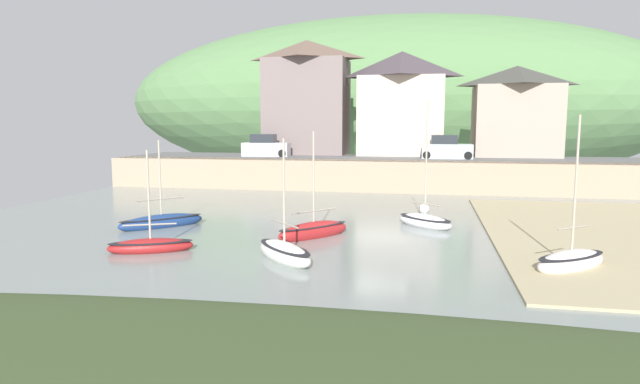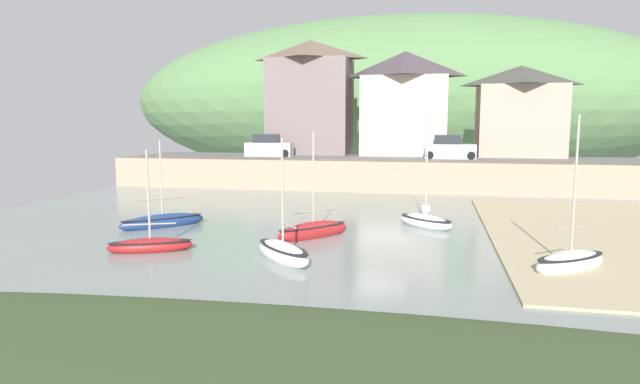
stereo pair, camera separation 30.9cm
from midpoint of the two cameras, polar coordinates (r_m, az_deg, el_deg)
name	(u,v)px [view 2 (the right image)]	position (r m, az deg, el deg)	size (l,w,h in m)	color
ground	(399,300)	(16.52, 8.85, -11.24)	(48.00, 41.00, 0.61)	gray
quay_seawall	(403,174)	(42.95, 8.94, 1.90)	(48.00, 9.40, 2.40)	tan
hillside_backdrop	(401,102)	(80.58, 8.70, 9.37)	(80.00, 44.00, 23.63)	#58814D
waterfront_building_left	(310,97)	(51.71, -0.86, 10.03)	(7.87, 5.52, 10.59)	slate
waterfront_building_centre	(405,103)	(50.49, 9.12, 9.30)	(7.83, 6.21, 9.35)	beige
waterfront_building_right	(520,111)	(50.97, 20.50, 8.06)	(7.41, 6.14, 7.88)	#A59484
sailboat_far_left	(426,221)	(28.80, 11.39, -3.01)	(3.45, 3.37, 6.71)	white
sailboat_blue_trim	(313,231)	(25.57, -0.36, -4.10)	(3.29, 3.69, 5.22)	#A42022
sailboat_tall_mast	(163,221)	(29.24, -16.01, -2.99)	(3.75, 3.94, 4.70)	navy
rowboat_small_beached	(150,245)	(23.96, -17.14, -5.39)	(3.64, 2.41, 4.45)	maroon
sailboat_nearest_shore	(570,262)	(22.00, 25.31, -6.71)	(3.34, 3.06, 5.90)	silver
dinghy_open_wooden	(283,252)	(21.50, -3.52, -6.38)	(3.34, 3.48, 5.00)	white
parked_car_near_slipway	(269,147)	(48.07, -5.27, 4.75)	(4.19, 1.92, 1.95)	#B4B7C0
parked_car_by_wall	(449,149)	(45.98, 13.71, 4.45)	(4.12, 1.82, 1.95)	#B0BDBF
mooring_buoy	(426,209)	(33.24, 11.36, -1.78)	(0.64, 0.64, 0.64)	silver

